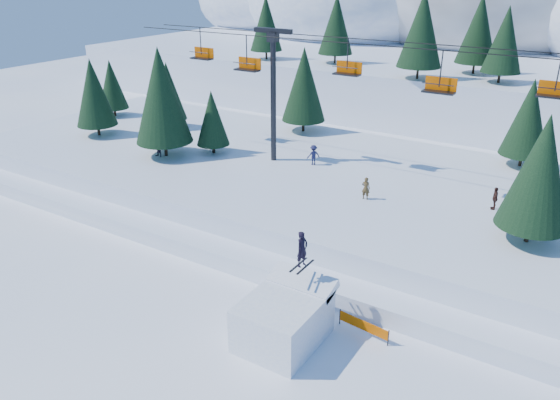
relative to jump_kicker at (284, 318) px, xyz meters
The scene contains 10 objects.
ground 2.94m from the jump_kicker, 145.25° to the right, with size 160.00×160.00×0.00m, color white.
mid_shelf 16.64m from the jump_kicker, 97.48° to the left, with size 70.00×22.00×2.50m, color white.
berm 6.89m from the jump_kicker, 108.43° to the left, with size 70.00×6.00×1.10m, color white.
mountain_ridge 72.72m from the jump_kicker, 95.77° to the left, with size 119.00×60.97×26.46m.
jump_kicker is the anchor object (origin of this frame).
chairlift 18.40m from the jump_kicker, 92.32° to the left, with size 46.00×3.21×10.28m.
conifer_stand 18.28m from the jump_kicker, 81.99° to the left, with size 63.82×17.08×9.18m.
distant_skiers 16.15m from the jump_kicker, 102.14° to the left, with size 33.70×7.00×1.61m.
banner_near 4.05m from the jump_kicker, 37.74° to the left, with size 2.84×0.40×0.90m.
banner_far 10.39m from the jump_kicker, 22.37° to the left, with size 2.85×0.29×0.90m.
Camera 1 is at (13.68, -17.35, 17.15)m, focal length 35.00 mm.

